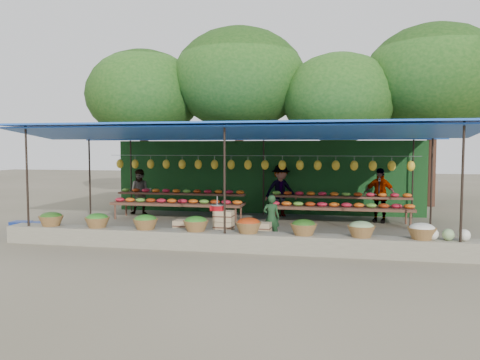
% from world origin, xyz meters
% --- Properties ---
extents(ground, '(60.00, 60.00, 0.00)m').
position_xyz_m(ground, '(0.00, 0.00, 0.00)').
color(ground, brown).
rests_on(ground, ground).
extents(stone_curb, '(10.60, 0.55, 0.40)m').
position_xyz_m(stone_curb, '(0.00, -2.75, 0.20)').
color(stone_curb, '#6B6856').
rests_on(stone_curb, ground).
extents(stall_canopy, '(10.80, 6.60, 2.82)m').
position_xyz_m(stall_canopy, '(0.00, 0.07, 2.68)').
color(stall_canopy, black).
rests_on(stall_canopy, ground).
extents(produce_baskets, '(8.98, 0.58, 0.34)m').
position_xyz_m(produce_baskets, '(-0.10, -2.75, 0.56)').
color(produce_baskets, brown).
rests_on(produce_baskets, stone_curb).
extents(netting_backdrop, '(10.60, 0.06, 2.50)m').
position_xyz_m(netting_backdrop, '(0.00, 3.15, 1.25)').
color(netting_backdrop, '#1A4B1C').
rests_on(netting_backdrop, ground).
extents(tree_row, '(16.51, 5.50, 7.12)m').
position_xyz_m(tree_row, '(0.50, 6.09, 4.70)').
color(tree_row, '#321D12').
rests_on(tree_row, ground).
extents(fruit_table_left, '(4.21, 0.95, 0.93)m').
position_xyz_m(fruit_table_left, '(-2.49, 1.35, 0.61)').
color(fruit_table_left, '#4B2D1E').
rests_on(fruit_table_left, ground).
extents(fruit_table_right, '(4.21, 0.95, 0.93)m').
position_xyz_m(fruit_table_right, '(2.51, 1.35, 0.61)').
color(fruit_table_right, '#4B2D1E').
rests_on(fruit_table_right, ground).
extents(crate_counter, '(2.36, 0.36, 0.77)m').
position_xyz_m(crate_counter, '(-0.27, -1.98, 0.31)').
color(crate_counter, tan).
rests_on(crate_counter, ground).
extents(weighing_scale, '(0.32, 0.32, 0.34)m').
position_xyz_m(weighing_scale, '(-0.39, -1.98, 0.85)').
color(weighing_scale, '#B60E16').
rests_on(weighing_scale, crate_counter).
extents(vendor_seated, '(0.41, 0.28, 1.12)m').
position_xyz_m(vendor_seated, '(0.84, -1.49, 0.56)').
color(vendor_seated, '#1A3A1D').
rests_on(vendor_seated, ground).
extents(customer_left, '(0.87, 0.75, 1.53)m').
position_xyz_m(customer_left, '(-4.09, 2.09, 0.77)').
color(customer_left, slate).
rests_on(customer_left, ground).
extents(customer_mid, '(1.27, 1.07, 1.70)m').
position_xyz_m(customer_mid, '(0.62, 2.59, 0.85)').
color(customer_mid, slate).
rests_on(customer_mid, ground).
extents(customer_right, '(1.04, 0.66, 1.65)m').
position_xyz_m(customer_right, '(3.69, 1.91, 0.83)').
color(customer_right, slate).
rests_on(customer_right, ground).
extents(blue_crate_front, '(0.53, 0.41, 0.30)m').
position_xyz_m(blue_crate_front, '(-5.88, -1.72, 0.15)').
color(blue_crate_front, navy).
rests_on(blue_crate_front, ground).
extents(blue_crate_back, '(0.68, 0.58, 0.34)m').
position_xyz_m(blue_crate_back, '(-5.15, -1.97, 0.17)').
color(blue_crate_back, navy).
rests_on(blue_crate_back, ground).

